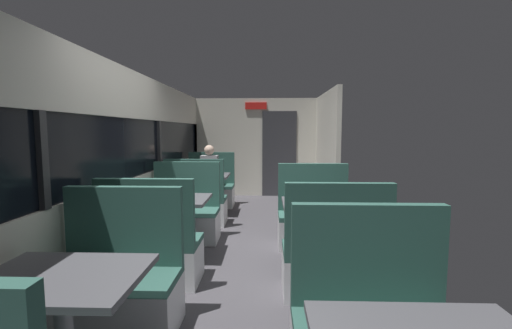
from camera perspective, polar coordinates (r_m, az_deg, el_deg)
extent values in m
cube|color=#423F44|center=(4.22, -1.95, -16.02)|extent=(3.30, 9.20, 0.02)
cube|color=beige|center=(4.40, -21.39, -8.84)|extent=(0.08, 8.40, 0.95)
cube|color=beige|center=(4.30, -22.14, 11.29)|extent=(0.08, 8.40, 0.60)
cube|color=black|center=(4.28, -21.92, 2.26)|extent=(0.03, 8.40, 0.75)
cube|color=#2D2D30|center=(3.04, -32.06, 0.57)|extent=(0.06, 0.08, 0.75)
cube|color=#2D2D30|center=(5.58, -15.84, 3.16)|extent=(0.06, 0.08, 0.75)
cube|color=#2D2D30|center=(8.29, -9.95, 4.04)|extent=(0.06, 0.08, 0.75)
cube|color=beige|center=(8.13, 0.01, 2.86)|extent=(2.90, 0.08, 2.30)
cube|color=#333338|center=(8.08, 3.89, 1.77)|extent=(0.80, 0.04, 2.00)
cube|color=red|center=(8.08, -0.01, 9.73)|extent=(0.50, 0.03, 0.16)
cube|color=beige|center=(7.02, 11.59, 2.30)|extent=(0.08, 2.40, 2.30)
cube|color=#4C4C51|center=(2.31, -29.69, -16.10)|extent=(0.90, 0.70, 0.04)
cube|color=silver|center=(3.06, -22.24, -21.07)|extent=(0.95, 0.50, 0.39)
cube|color=#2D564C|center=(2.96, -22.41, -17.17)|extent=(0.95, 0.50, 0.06)
cube|color=#2D564C|center=(3.03, -21.02, -9.51)|extent=(0.95, 0.08, 0.65)
cylinder|color=#9E9EA3|center=(4.35, -13.92, -10.50)|extent=(0.10, 0.10, 0.70)
cube|color=#4C4C51|center=(4.26, -14.04, -5.71)|extent=(0.90, 0.70, 0.04)
cube|color=silver|center=(3.80, -16.67, -15.44)|extent=(0.95, 0.50, 0.39)
cube|color=#2D564C|center=(3.73, -16.77, -12.21)|extent=(0.95, 0.50, 0.06)
cube|color=#2D564C|center=(3.44, -18.06, -7.61)|extent=(0.95, 0.08, 0.65)
cube|color=silver|center=(5.00, -11.80, -10.14)|extent=(0.95, 0.50, 0.39)
cube|color=#2D564C|center=(4.95, -11.85, -7.64)|extent=(0.95, 0.50, 0.06)
cube|color=#2D564C|center=(5.08, -11.37, -3.20)|extent=(0.95, 0.08, 0.65)
cylinder|color=#9E9EA3|center=(6.43, -8.59, -5.13)|extent=(0.10, 0.10, 0.70)
cube|color=#4C4C51|center=(6.37, -8.64, -1.86)|extent=(0.90, 0.70, 0.04)
cube|color=silver|center=(5.83, -9.75, -7.84)|extent=(0.95, 0.50, 0.39)
cube|color=#2D564C|center=(5.78, -9.79, -5.67)|extent=(0.95, 0.50, 0.06)
cube|color=#2D564C|center=(5.52, -10.29, -2.48)|extent=(0.95, 0.08, 0.65)
cube|color=silver|center=(7.10, -7.60, -5.37)|extent=(0.95, 0.50, 0.39)
cube|color=#2D564C|center=(7.06, -7.62, -3.58)|extent=(0.95, 0.50, 0.06)
cube|color=#2D564C|center=(7.22, -7.39, -0.53)|extent=(0.95, 0.08, 0.65)
cube|color=#2D564C|center=(2.28, 19.36, -24.32)|extent=(0.95, 0.50, 0.06)
cube|color=#2D564C|center=(2.32, 18.06, -14.14)|extent=(0.95, 0.08, 0.65)
cylinder|color=#9E9EA3|center=(4.05, 10.95, -11.66)|extent=(0.10, 0.10, 0.70)
cube|color=#4C4C51|center=(3.96, 11.06, -6.53)|extent=(0.90, 0.70, 0.04)
cube|color=silver|center=(3.49, 12.68, -17.29)|extent=(0.95, 0.50, 0.39)
cube|color=#2D564C|center=(3.41, 12.76, -13.81)|extent=(0.95, 0.50, 0.06)
cube|color=#2D564C|center=(3.11, 13.64, -8.91)|extent=(0.95, 0.08, 0.65)
cube|color=silver|center=(4.72, 9.64, -11.09)|extent=(0.95, 0.50, 0.39)
cube|color=#2D564C|center=(4.66, 9.69, -8.43)|extent=(0.95, 0.50, 0.06)
cube|color=#2D564C|center=(4.79, 9.42, -3.70)|extent=(0.95, 0.08, 0.65)
cube|color=#26262D|center=(7.09, -7.60, -5.13)|extent=(0.30, 0.36, 0.45)
cube|color=#99999E|center=(6.96, -7.73, -0.96)|extent=(0.34, 0.22, 0.60)
sphere|color=beige|center=(6.91, -7.80, 2.40)|extent=(0.20, 0.20, 0.20)
cylinder|color=#99999E|center=(6.82, -9.64, -0.96)|extent=(0.07, 0.28, 0.07)
cylinder|color=#99999E|center=(6.75, -6.31, -0.98)|extent=(0.07, 0.28, 0.07)
cylinder|color=white|center=(3.86, 9.09, -5.83)|extent=(0.07, 0.07, 0.09)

